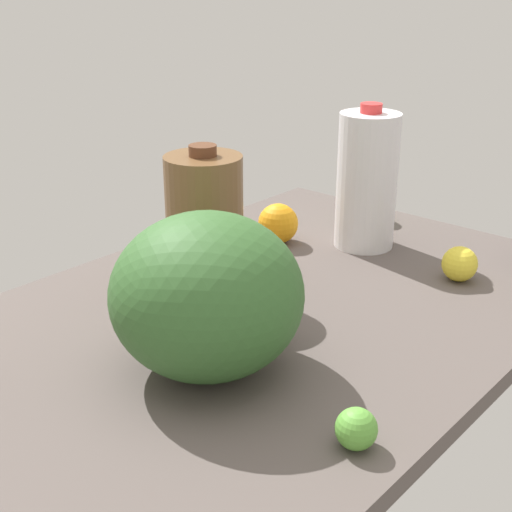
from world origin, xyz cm
name	(u,v)px	position (x,y,z in cm)	size (l,w,h in cm)	color
countertop	(256,322)	(0.00, 0.00, 1.50)	(120.00, 76.00, 3.00)	#564C48
chocolate_milk_jug	(205,224)	(-1.71, -12.88, 14.85)	(12.98, 12.98, 25.27)	brown
watermelon	(207,295)	(16.94, 6.07, 14.19)	(26.14, 26.14, 22.39)	#34612C
milk_jug	(367,181)	(-37.10, -3.82, 16.33)	(11.71, 11.71, 28.22)	white
lemon_by_jug	(460,264)	(-33.51, 18.51, 6.15)	(6.29, 6.29, 6.29)	yellow
lime_near_front	(356,429)	(18.28, 31.26, 5.51)	(5.02, 5.02, 5.02)	#5EA83C
lime_far_back	(376,208)	(-50.71, -9.62, 6.14)	(6.27, 6.27, 6.27)	#5DBB33
orange_beside_bowl	(278,224)	(-26.86, -17.54, 7.05)	(8.10, 8.10, 8.10)	orange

